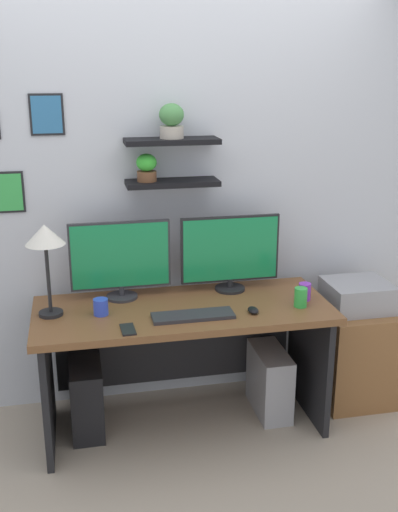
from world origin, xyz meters
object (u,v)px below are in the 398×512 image
Objects in this scene: drawer_cabinet at (353,352)px; computer_tower_right at (270,381)px; desk_lamp at (45,241)px; coffee_mug at (101,307)px; monitor_right at (230,252)px; water_cup at (301,297)px; cell_phone at (128,329)px; monitor_left at (120,259)px; computer_tower_left at (87,396)px; printer at (357,295)px; keyboard at (193,316)px; desk at (182,337)px; pen_cup at (305,292)px; computer_mouse at (253,310)px.

drawer_cabinet is 1.50× the size of computer_tower_right.
coffee_mug is at bearing -10.75° from desk_lamp.
monitor_right is 5.37× the size of water_cup.
cell_phone is at bearing -62.31° from coffee_mug.
computer_tower_right is (0.21, -0.18, -0.78)m from monitor_right.
computer_tower_left is (-0.24, -0.14, -0.78)m from monitor_left.
printer is at bearing -7.82° from monitor_right.
monitor_left is 0.56m from keyboard.
monitor_right is at bearing 9.08° from computer_tower_left.
desk is 2.80× the size of monitor_right.
monitor_right is 1.18m from computer_tower_left.
monitor_left reaches higher than pen_cup.
pen_cup reaches higher than keyboard.
desk is 4.11× the size of computer_tower_right.
computer_tower_left is at bearing 174.91° from pen_cup.
desk is 3.94× the size of computer_tower_left.
keyboard reaches higher than cell_phone.
computer_tower_left is at bearing -170.92° from monitor_right.
keyboard is at bearing -177.53° from water_cup.
desk reaches higher than computer_tower_left.
coffee_mug is at bearing -176.72° from computer_tower_right.
printer is at bearing -4.30° from monitor_left.
coffee_mug is at bearing 169.97° from computer_mouse.
keyboard is 0.83m from computer_tower_left.
coffee_mug reaches higher than keyboard.
computer_tower_left is (-1.67, -0.03, -0.48)m from printer.
monitor_left is 6.37× the size of computer_mouse.
printer is at bearing 13.67° from keyboard.
coffee_mug is 0.90× the size of pen_cup.
monitor_left reaches higher than cell_phone.
monitor_left is 1.51× the size of printer.
keyboard is at bearing 12.45° from cell_phone.
keyboard reaches higher than computer_tower_right.
monitor_left reaches higher than computer_tower_left.
water_cup reaches higher than computer_tower_right.
pen_cup is at bearing -160.27° from drawer_cabinet.
coffee_mug is at bearing 163.90° from keyboard.
water_cup is 0.18× the size of drawer_cabinet.
monitor_right is 0.44m from computer_mouse.
monitor_right is (0.32, 0.16, 0.44)m from desk.
monitor_right reaches higher than keyboard.
monitor_left is 1.07m from pen_cup.
coffee_mug is 1.16m from computer_tower_right.
printer is (1.44, 0.36, -0.07)m from cell_phone.
monitor_right is 0.49m from pen_cup.
computer_mouse is 0.15× the size of drawer_cabinet.
desk_lamp is 1.47m from pen_cup.
printer is 0.75m from computer_tower_right.
monitor_right is at bearing 172.18° from drawer_cabinet.
water_cup is 0.53m from printer.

